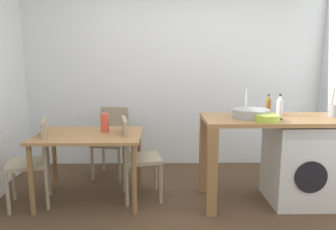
# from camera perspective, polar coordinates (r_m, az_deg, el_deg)

# --- Properties ---
(ground_plane) EXTENTS (5.46, 5.46, 0.00)m
(ground_plane) POSITION_cam_1_polar(r_m,az_deg,el_deg) (3.10, 2.28, -18.97)
(ground_plane) COLOR #4C3826
(wall_back) EXTENTS (4.60, 0.10, 2.70)m
(wall_back) POSITION_cam_1_polar(r_m,az_deg,el_deg) (4.47, 1.14, 7.99)
(wall_back) COLOR silver
(wall_back) RESTS_ON ground_plane
(dining_table) EXTENTS (1.10, 0.76, 0.74)m
(dining_table) POSITION_cam_1_polar(r_m,az_deg,el_deg) (3.39, -14.29, -4.97)
(dining_table) COLOR #9E7042
(dining_table) RESTS_ON ground_plane
(chair_person_seat) EXTENTS (0.50, 0.50, 0.90)m
(chair_person_seat) POSITION_cam_1_polar(r_m,az_deg,el_deg) (3.53, -23.26, -7.20)
(chair_person_seat) COLOR gray
(chair_person_seat) RESTS_ON ground_plane
(chair_opposite) EXTENTS (0.47, 0.47, 0.90)m
(chair_opposite) POSITION_cam_1_polar(r_m,az_deg,el_deg) (3.39, -6.12, -7.12)
(chair_opposite) COLOR gray
(chair_opposite) RESTS_ON ground_plane
(chair_spare_by_wall) EXTENTS (0.47, 0.47, 0.90)m
(chair_spare_by_wall) POSITION_cam_1_polar(r_m,az_deg,el_deg) (4.14, -10.20, -4.10)
(chair_spare_by_wall) COLOR gray
(chair_spare_by_wall) RESTS_ON ground_plane
(kitchen_counter) EXTENTS (1.50, 0.68, 0.92)m
(kitchen_counter) POSITION_cam_1_polar(r_m,az_deg,el_deg) (3.35, 15.74, -3.15)
(kitchen_counter) COLOR #9E7042
(kitchen_counter) RESTS_ON ground_plane
(washing_machine) EXTENTS (0.60, 0.61, 0.86)m
(washing_machine) POSITION_cam_1_polar(r_m,az_deg,el_deg) (3.60, 22.82, -8.14)
(washing_machine) COLOR silver
(washing_machine) RESTS_ON ground_plane
(sink_basin) EXTENTS (0.38, 0.38, 0.09)m
(sink_basin) POSITION_cam_1_polar(r_m,az_deg,el_deg) (3.30, 15.04, 0.29)
(sink_basin) COLOR #9EA0A5
(sink_basin) RESTS_ON kitchen_counter
(tap) EXTENTS (0.02, 0.02, 0.28)m
(tap) POSITION_cam_1_polar(r_m,az_deg,el_deg) (3.46, 14.30, 2.34)
(tap) COLOR #B2B2B7
(tap) RESTS_ON kitchen_counter
(bottle_tall_green) EXTENTS (0.06, 0.06, 0.22)m
(bottle_tall_green) POSITION_cam_1_polar(r_m,az_deg,el_deg) (3.58, 17.99, 1.76)
(bottle_tall_green) COLOR brown
(bottle_tall_green) RESTS_ON kitchen_counter
(bottle_squat_brown) EXTENTS (0.07, 0.07, 0.23)m
(bottle_squat_brown) POSITION_cam_1_polar(r_m,az_deg,el_deg) (3.49, 19.92, 1.56)
(bottle_squat_brown) COLOR silver
(bottle_squat_brown) RESTS_ON kitchen_counter
(mixing_bowl) EXTENTS (0.23, 0.23, 0.06)m
(mixing_bowl) POSITION_cam_1_polar(r_m,az_deg,el_deg) (3.14, 17.83, -0.47)
(mixing_bowl) COLOR #A8C63D
(mixing_bowl) RESTS_ON kitchen_counter
(utensil_crock) EXTENTS (0.11, 0.11, 0.30)m
(utensil_crock) POSITION_cam_1_polar(r_m,az_deg,el_deg) (3.68, 28.31, 0.81)
(utensil_crock) COLOR gray
(utensil_crock) RESTS_ON kitchen_counter
(vase) EXTENTS (0.09, 0.09, 0.20)m
(vase) POSITION_cam_1_polar(r_m,az_deg,el_deg) (3.41, -11.59, -1.37)
(vase) COLOR #D84C38
(vase) RESTS_ON dining_table
(scissors) EXTENTS (0.15, 0.06, 0.01)m
(scissors) POSITION_cam_1_polar(r_m,az_deg,el_deg) (3.28, 19.06, -0.70)
(scissors) COLOR #B2B2B7
(scissors) RESTS_ON kitchen_counter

